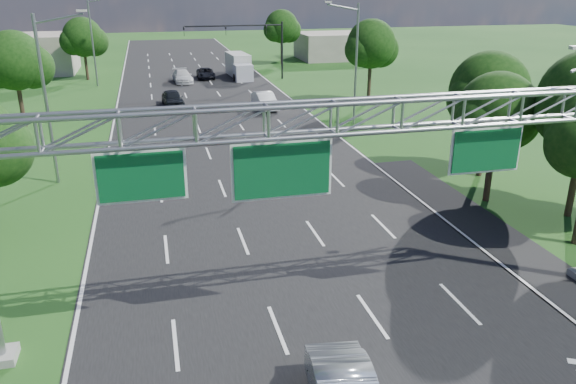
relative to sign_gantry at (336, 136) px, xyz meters
name	(u,v)px	position (x,y,z in m)	size (l,w,h in m)	color
ground	(242,169)	(-0.33, 18.00, -6.89)	(220.00, 220.00, 0.00)	#1A4715
road	(242,169)	(-0.33, 18.00, -6.89)	(18.00, 180.00, 0.02)	black
road_flare	(527,261)	(9.87, 2.00, -6.89)	(3.00, 30.00, 0.02)	black
sign_gantry	(336,136)	(0.00, 0.00, 0.00)	(23.50, 1.00, 9.56)	gray
traffic_signal	(254,37)	(7.15, 53.00, -1.72)	(12.21, 0.24, 7.00)	black
streetlight_l_near	(48,92)	(-11.63, 18.00, -1.31)	(2.97, 0.22, 10.16)	gray
streetlight_l_far	(94,37)	(-11.63, 53.00, -1.31)	(2.97, 0.22, 10.16)	gray
streetlight_r_mid	(354,59)	(10.97, 28.00, -1.31)	(2.97, 0.22, 10.16)	gray
tree_cluster_right	(558,113)	(14.47, 7.19, -1.58)	(9.91, 14.60, 8.68)	#2D2116
tree_verge_lb	(16,63)	(-16.25, 33.04, -1.48)	(5.76, 4.80, 8.06)	#2D2116
tree_verge_lc	(84,39)	(-13.25, 58.04, -1.92)	(5.76, 4.80, 7.62)	#2D2116
tree_verge_rd	(372,46)	(15.75, 36.04, -1.26)	(5.76, 4.80, 8.28)	#2D2116
tree_verge_re	(282,28)	(13.75, 66.04, -1.70)	(5.76, 4.80, 7.84)	#2D2116
building_left	(20,54)	(-22.33, 66.00, -4.39)	(14.00, 10.00, 5.00)	gray
building_right	(337,46)	(23.67, 70.00, -4.89)	(12.00, 9.00, 4.00)	gray
car_queue_a	(182,76)	(-1.85, 53.13, -6.15)	(2.09, 5.14, 1.49)	silver
car_queue_b	(206,73)	(1.22, 55.41, -6.25)	(2.14, 4.63, 1.29)	black
car_queue_c	(173,98)	(-3.73, 39.27, -6.11)	(1.84, 4.58, 1.56)	black
car_queue_d	(265,101)	(4.89, 35.86, -6.10)	(1.68, 4.83, 1.59)	white
box_truck	(239,66)	(5.51, 55.31, -5.48)	(2.63, 7.90, 2.94)	beige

